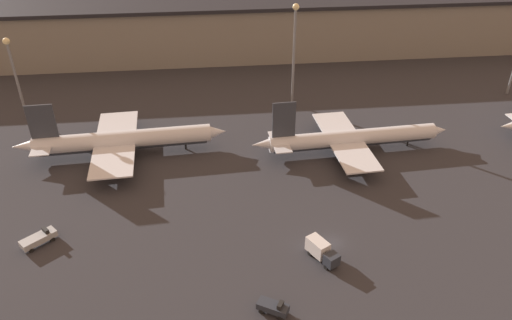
{
  "coord_description": "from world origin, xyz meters",
  "views": [
    {
      "loc": [
        -22.14,
        -69.56,
        63.61
      ],
      "look_at": [
        -12.23,
        21.37,
        6.0
      ],
      "focal_mm": 35.0,
      "sensor_mm": 36.0,
      "label": 1
    }
  ],
  "objects_px": {
    "service_vehicle_2": "(273,307)",
    "service_vehicle_4": "(321,250)",
    "airplane_1": "(122,141)",
    "airplane_2": "(351,138)",
    "service_vehicle_0": "(39,239)"
  },
  "relations": [
    {
      "from": "service_vehicle_2",
      "to": "service_vehicle_4",
      "type": "relative_size",
      "value": 0.75
    },
    {
      "from": "service_vehicle_0",
      "to": "service_vehicle_4",
      "type": "height_order",
      "value": "service_vehicle_4"
    },
    {
      "from": "airplane_2",
      "to": "service_vehicle_4",
      "type": "relative_size",
      "value": 6.85
    },
    {
      "from": "airplane_1",
      "to": "airplane_2",
      "type": "distance_m",
      "value": 55.33
    },
    {
      "from": "airplane_2",
      "to": "service_vehicle_0",
      "type": "height_order",
      "value": "airplane_2"
    },
    {
      "from": "airplane_2",
      "to": "service_vehicle_2",
      "type": "bearing_deg",
      "value": -121.46
    },
    {
      "from": "airplane_1",
      "to": "service_vehicle_2",
      "type": "relative_size",
      "value": 9.31
    },
    {
      "from": "airplane_1",
      "to": "service_vehicle_2",
      "type": "bearing_deg",
      "value": -63.87
    },
    {
      "from": "service_vehicle_2",
      "to": "airplane_2",
      "type": "bearing_deg",
      "value": 92.09
    },
    {
      "from": "airplane_2",
      "to": "service_vehicle_4",
      "type": "xyz_separation_m",
      "value": [
        -15.36,
        -36.58,
        -1.5
      ]
    },
    {
      "from": "service_vehicle_0",
      "to": "service_vehicle_4",
      "type": "relative_size",
      "value": 0.91
    },
    {
      "from": "airplane_2",
      "to": "service_vehicle_2",
      "type": "distance_m",
      "value": 54.44
    },
    {
      "from": "service_vehicle_0",
      "to": "service_vehicle_4",
      "type": "distance_m",
      "value": 52.75
    },
    {
      "from": "airplane_1",
      "to": "service_vehicle_0",
      "type": "relative_size",
      "value": 7.68
    },
    {
      "from": "airplane_2",
      "to": "service_vehicle_0",
      "type": "relative_size",
      "value": 7.52
    }
  ]
}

